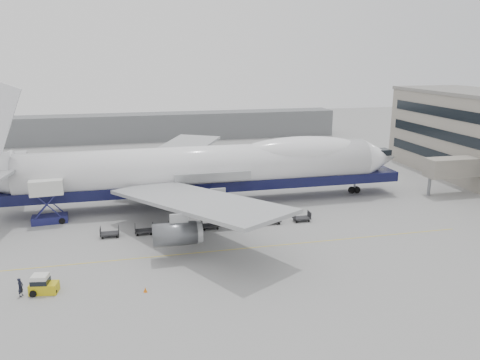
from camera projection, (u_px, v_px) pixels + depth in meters
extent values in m
plane|color=gray|center=(217.00, 232.00, 59.84)|extent=(260.00, 260.00, 0.00)
cube|color=gold|center=(227.00, 250.00, 54.20)|extent=(60.00, 0.15, 0.01)
cube|color=gray|center=(453.00, 167.00, 74.97)|extent=(9.00, 3.00, 3.00)
cylinder|color=slate|center=(429.00, 187.00, 74.87)|extent=(0.50, 0.50, 3.00)
cube|color=slate|center=(131.00, 128.00, 122.61)|extent=(110.00, 8.00, 7.00)
cylinder|color=white|center=(202.00, 167.00, 69.66)|extent=(52.00, 6.40, 6.40)
cube|color=black|center=(209.00, 183.00, 70.54)|extent=(60.00, 5.76, 1.50)
cone|color=white|center=(379.00, 158.00, 76.02)|extent=(6.00, 6.40, 6.40)
ellipsoid|color=white|center=(301.00, 151.00, 72.63)|extent=(20.67, 5.78, 4.56)
cube|color=#9EA0A3|center=(196.00, 201.00, 55.72)|extent=(20.35, 26.74, 2.26)
cube|color=#9EA0A3|center=(173.00, 153.00, 82.60)|extent=(20.35, 26.74, 2.26)
cylinder|color=#595B60|center=(155.00, 161.00, 86.95)|extent=(4.80, 2.60, 2.60)
cylinder|color=#595B60|center=(194.00, 170.00, 79.79)|extent=(4.80, 2.60, 2.60)
cylinder|color=#595B60|center=(214.00, 205.00, 60.98)|extent=(4.80, 2.60, 2.60)
cylinder|color=#595B60|center=(175.00, 234.00, 51.19)|extent=(4.80, 2.60, 2.60)
cylinder|color=slate|center=(355.00, 186.00, 76.29)|extent=(0.36, 0.36, 2.50)
cylinder|color=black|center=(354.00, 190.00, 76.47)|extent=(1.10, 0.45, 1.10)
cylinder|color=slate|center=(185.00, 203.00, 67.33)|extent=(0.36, 0.36, 2.50)
cylinder|color=black|center=(186.00, 208.00, 67.51)|extent=(1.10, 0.45, 1.10)
cylinder|color=slate|center=(181.00, 192.00, 72.98)|extent=(0.36, 0.36, 2.50)
cylinder|color=black|center=(181.00, 196.00, 73.16)|extent=(1.10, 0.45, 1.10)
cube|color=navy|center=(50.00, 219.00, 63.03)|extent=(4.74, 2.58, 1.01)
cube|color=silver|center=(46.00, 187.00, 61.86)|extent=(4.40, 2.73, 2.01)
cube|color=navy|center=(47.00, 205.00, 61.49)|extent=(3.27, 0.41, 3.61)
cube|color=navy|center=(49.00, 201.00, 63.38)|extent=(3.27, 0.41, 3.61)
cube|color=slate|center=(48.00, 184.00, 63.24)|extent=(2.28, 1.28, 0.15)
cylinder|color=black|center=(36.00, 223.00, 61.83)|extent=(0.82, 0.32, 0.82)
cylinder|color=black|center=(38.00, 218.00, 63.55)|extent=(0.82, 0.32, 0.82)
cylinder|color=black|center=(62.00, 221.00, 62.55)|extent=(0.82, 0.32, 0.82)
cylinder|color=black|center=(64.00, 216.00, 64.27)|extent=(0.82, 0.32, 0.82)
cube|color=gold|center=(44.00, 288.00, 44.35)|extent=(2.71, 1.75, 0.99)
cube|color=silver|center=(40.00, 279.00, 44.10)|extent=(1.63, 1.48, 0.90)
cube|color=black|center=(40.00, 281.00, 44.14)|extent=(1.73, 1.58, 0.45)
cylinder|color=black|center=(33.00, 294.00, 43.65)|extent=(0.63, 0.27, 0.63)
cylinder|color=black|center=(35.00, 288.00, 44.75)|extent=(0.63, 0.27, 0.63)
cylinder|color=black|center=(53.00, 292.00, 44.04)|extent=(0.63, 0.27, 0.63)
cylinder|color=black|center=(55.00, 286.00, 45.15)|extent=(0.63, 0.27, 0.63)
imported|color=black|center=(20.00, 287.00, 43.61)|extent=(0.63, 0.77, 1.82)
cone|color=orange|center=(145.00, 290.00, 44.54)|extent=(0.33, 0.33, 0.51)
cube|color=orange|center=(145.00, 292.00, 44.60)|extent=(0.35, 0.35, 0.03)
cube|color=#2D2D30|center=(110.00, 234.00, 58.01)|extent=(2.30, 1.35, 0.18)
cube|color=#2D2D30|center=(100.00, 231.00, 57.67)|extent=(0.08, 1.35, 0.90)
cube|color=#2D2D30|center=(119.00, 230.00, 58.15)|extent=(0.08, 1.35, 0.90)
cylinder|color=black|center=(103.00, 238.00, 57.39)|extent=(0.30, 0.12, 0.30)
cylinder|color=black|center=(103.00, 235.00, 58.42)|extent=(0.30, 0.12, 0.30)
cylinder|color=black|center=(117.00, 237.00, 57.76)|extent=(0.30, 0.12, 0.30)
cylinder|color=black|center=(117.00, 234.00, 58.79)|extent=(0.30, 0.12, 0.30)
cube|color=#2D2D30|center=(144.00, 231.00, 58.94)|extent=(2.30, 1.35, 0.18)
cube|color=#2D2D30|center=(135.00, 228.00, 58.59)|extent=(0.08, 1.35, 0.90)
cube|color=#2D2D30|center=(153.00, 227.00, 59.07)|extent=(0.08, 1.35, 0.90)
cylinder|color=black|center=(138.00, 235.00, 58.31)|extent=(0.30, 0.12, 0.30)
cylinder|color=black|center=(137.00, 232.00, 59.34)|extent=(0.30, 0.12, 0.30)
cylinder|color=black|center=(151.00, 234.00, 58.68)|extent=(0.30, 0.12, 0.30)
cylinder|color=black|center=(151.00, 231.00, 59.72)|extent=(0.30, 0.12, 0.30)
cube|color=#2D2D30|center=(178.00, 228.00, 59.86)|extent=(2.30, 1.35, 0.18)
cube|color=#2D2D30|center=(169.00, 226.00, 59.51)|extent=(0.08, 1.35, 0.90)
cube|color=#2D2D30|center=(186.00, 224.00, 59.99)|extent=(0.08, 1.35, 0.90)
cylinder|color=black|center=(171.00, 232.00, 59.23)|extent=(0.30, 0.12, 0.30)
cylinder|color=black|center=(171.00, 229.00, 60.27)|extent=(0.30, 0.12, 0.30)
cylinder|color=black|center=(185.00, 231.00, 59.60)|extent=(0.30, 0.12, 0.30)
cylinder|color=black|center=(184.00, 228.00, 60.64)|extent=(0.30, 0.12, 0.30)
cube|color=#2D2D30|center=(210.00, 225.00, 60.78)|extent=(2.30, 1.35, 0.18)
cube|color=#2D2D30|center=(202.00, 223.00, 60.43)|extent=(0.08, 1.35, 0.90)
cube|color=#2D2D30|center=(218.00, 222.00, 60.92)|extent=(0.08, 1.35, 0.90)
cylinder|color=black|center=(204.00, 230.00, 60.15)|extent=(0.30, 0.12, 0.30)
cylinder|color=black|center=(203.00, 227.00, 61.19)|extent=(0.30, 0.12, 0.30)
cylinder|color=black|center=(217.00, 229.00, 60.52)|extent=(0.30, 0.12, 0.30)
cylinder|color=black|center=(216.00, 226.00, 61.56)|extent=(0.30, 0.12, 0.30)
cube|color=#2D2D30|center=(241.00, 223.00, 61.70)|extent=(2.30, 1.35, 0.18)
cube|color=#2D2D30|center=(233.00, 221.00, 61.36)|extent=(0.08, 1.35, 0.90)
cube|color=#2D2D30|center=(250.00, 219.00, 61.84)|extent=(0.08, 1.35, 0.90)
cylinder|color=black|center=(236.00, 227.00, 61.07)|extent=(0.30, 0.12, 0.30)
cylinder|color=black|center=(234.00, 224.00, 62.11)|extent=(0.30, 0.12, 0.30)
cylinder|color=black|center=(249.00, 226.00, 61.45)|extent=(0.30, 0.12, 0.30)
cylinder|color=black|center=(247.00, 223.00, 62.48)|extent=(0.30, 0.12, 0.30)
cube|color=#2D2D30|center=(272.00, 220.00, 62.62)|extent=(2.30, 1.35, 0.18)
cube|color=#2D2D30|center=(264.00, 218.00, 62.28)|extent=(0.08, 1.35, 0.90)
cube|color=#2D2D30|center=(280.00, 217.00, 62.76)|extent=(0.08, 1.35, 0.90)
cylinder|color=black|center=(267.00, 224.00, 62.00)|extent=(0.30, 0.12, 0.30)
cylinder|color=black|center=(265.00, 222.00, 63.03)|extent=(0.30, 0.12, 0.30)
cylinder|color=black|center=(279.00, 223.00, 62.37)|extent=(0.30, 0.12, 0.30)
cylinder|color=black|center=(277.00, 221.00, 63.40)|extent=(0.30, 0.12, 0.30)
cube|color=#2D2D30|center=(302.00, 218.00, 63.54)|extent=(2.30, 1.35, 0.18)
cube|color=#2D2D30|center=(294.00, 216.00, 63.20)|extent=(0.08, 1.35, 0.90)
cube|color=#2D2D30|center=(309.00, 215.00, 63.68)|extent=(0.08, 1.35, 0.90)
cylinder|color=black|center=(297.00, 222.00, 62.92)|extent=(0.30, 0.12, 0.30)
cylinder|color=black|center=(294.00, 219.00, 63.95)|extent=(0.30, 0.12, 0.30)
cylinder|color=black|center=(309.00, 221.00, 63.29)|extent=(0.30, 0.12, 0.30)
cylinder|color=black|center=(306.00, 218.00, 64.32)|extent=(0.30, 0.12, 0.30)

